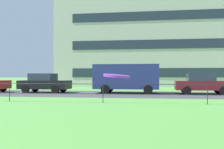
{
  "coord_description": "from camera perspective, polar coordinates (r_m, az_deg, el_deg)",
  "views": [
    {
      "loc": [
        2.25,
        1.57,
        1.39
      ],
      "look_at": [
        1.21,
        8.92,
        1.41
      ],
      "focal_mm": 40.82,
      "sensor_mm": 36.0,
      "label": 1
    }
  ],
  "objects": [
    {
      "name": "park_fence",
      "position": [
        12.86,
        -2.03,
        -3.38
      ],
      "size": [
        30.38,
        0.04,
        1.0
      ],
      "color": "#232328",
      "rests_on": "ground"
    },
    {
      "name": "car_black_far_right",
      "position": [
        21.17,
        -14.91,
        -1.84
      ],
      "size": [
        4.06,
        1.93,
        1.54
      ],
      "color": "black",
      "rests_on": "ground"
    },
    {
      "name": "street_strip",
      "position": [
        19.03,
        1.25,
        -4.37
      ],
      "size": [
        80.0,
        6.8,
        0.01
      ],
      "primitive_type": "cube",
      "color": "#424247",
      "rests_on": "ground"
    },
    {
      "name": "frisbee",
      "position": [
        2.58,
        1.04,
        -0.34
      ],
      "size": [
        0.34,
        0.34,
        0.05
      ],
      "color": "purple"
    },
    {
      "name": "car_maroon_right",
      "position": [
        20.07,
        19.58,
        -1.92
      ],
      "size": [
        4.05,
        1.91,
        1.54
      ],
      "color": "maroon",
      "rests_on": "ground"
    },
    {
      "name": "panel_van_center",
      "position": [
        19.9,
        3.29,
        -0.53
      ],
      "size": [
        5.03,
        2.16,
        2.24
      ],
      "color": "navy",
      "rests_on": "ground"
    },
    {
      "name": "apartment_building_background",
      "position": [
        37.88,
        13.82,
        10.97
      ],
      "size": [
        31.36,
        12.68,
        17.43
      ],
      "color": "beige",
      "rests_on": "ground"
    }
  ]
}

